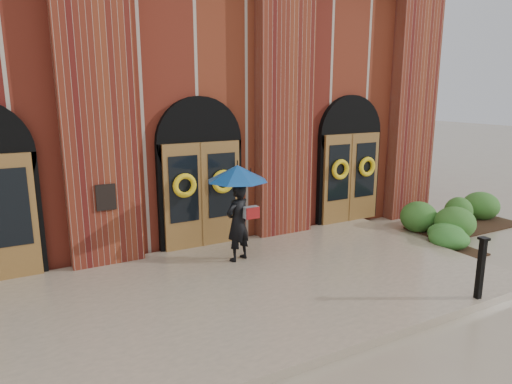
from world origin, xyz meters
TOP-DOWN VIEW (x-y plane):
  - ground at (0.00, 0.00)m, footprint 90.00×90.00m
  - landing at (0.00, 0.15)m, footprint 10.00×5.30m
  - church_building at (0.00, 8.78)m, footprint 16.20×12.53m
  - man_with_umbrella at (0.30, 1.44)m, footprint 1.70×1.70m
  - metal_post at (3.24, -2.35)m, footprint 0.17×0.17m
  - hedge_wall_right at (7.34, 1.00)m, footprint 3.07×1.23m
  - hedge_front_right at (5.10, -0.15)m, footprint 1.36×1.16m

SIDE VIEW (x-z plane):
  - ground at x=0.00m, z-range 0.00..0.00m
  - landing at x=0.00m, z-range 0.00..0.15m
  - hedge_front_right at x=5.10m, z-range 0.00..0.48m
  - hedge_wall_right at x=7.34m, z-range 0.00..0.79m
  - metal_post at x=3.24m, z-range 0.18..1.33m
  - man_with_umbrella at x=0.30m, z-range 0.57..2.70m
  - church_building at x=0.00m, z-range 0.00..7.00m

